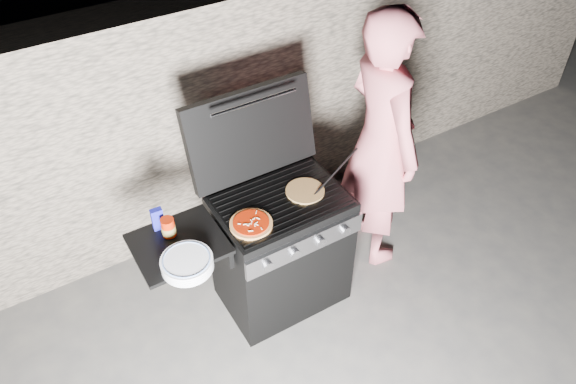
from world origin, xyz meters
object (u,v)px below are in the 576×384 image
gas_grill (248,265)px  pizza_topped (251,223)px  person (381,143)px  sauce_jar (168,227)px

gas_grill → pizza_topped: (-0.01, -0.10, 0.47)m
gas_grill → pizza_topped: 0.48m
gas_grill → person: bearing=5.1°
sauce_jar → person: person is taller
pizza_topped → sauce_jar: (-0.43, 0.18, 0.04)m
sauce_jar → person: 1.51m
sauce_jar → person: size_ratio=0.06×
person → pizza_topped: bearing=105.4°
sauce_jar → person: bearing=0.5°
gas_grill → person: 1.19m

